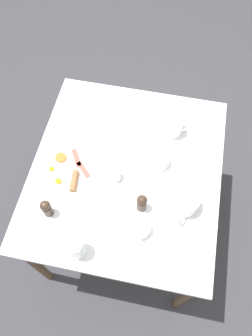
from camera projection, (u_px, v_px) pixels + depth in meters
The scene contains 15 objects.
ground_plane at pixel (126, 221), 2.28m from camera, with size 8.00×8.00×0.00m, color #333338.
table at pixel (126, 177), 1.67m from camera, with size 1.02×0.92×0.77m.
breakfast_plate at pixel (68, 171), 1.58m from camera, with size 0.29×0.29×0.04m.
teapot_near at pixel (171, 124), 1.66m from camera, with size 0.12×0.20×0.12m.
teapot_far at pixel (185, 202), 1.46m from camera, with size 0.21×0.12×0.12m.
teacup_with_saucer_left at pixel (141, 229), 1.43m from camera, with size 0.14×0.14×0.07m.
teacup_with_saucer_right at pixel (160, 161), 1.58m from camera, with size 0.14×0.14×0.07m.
water_glass_tall at pixel (75, 247), 1.36m from camera, with size 0.08×0.08×0.12m.
creamer_jug at pixel (115, 175), 1.55m from camera, with size 0.08×0.06×0.06m.
pepper_grinder at pixel (142, 203), 1.46m from camera, with size 0.05×0.05×0.11m.
salt_grinder at pixel (46, 208), 1.44m from camera, with size 0.05×0.05×0.11m.
napkin_folded at pixel (196, 163), 1.61m from camera, with size 0.14×0.09×0.01m.
fork_by_plate at pixel (124, 145), 1.66m from camera, with size 0.09×0.16×0.00m.
knife_by_plate at pixel (83, 113), 1.75m from camera, with size 0.19×0.05×0.00m.
spoon_for_tea at pixel (123, 104), 1.78m from camera, with size 0.15×0.10×0.00m.
Camera 1 is at (-0.72, -0.15, 2.19)m, focal length 35.00 mm.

